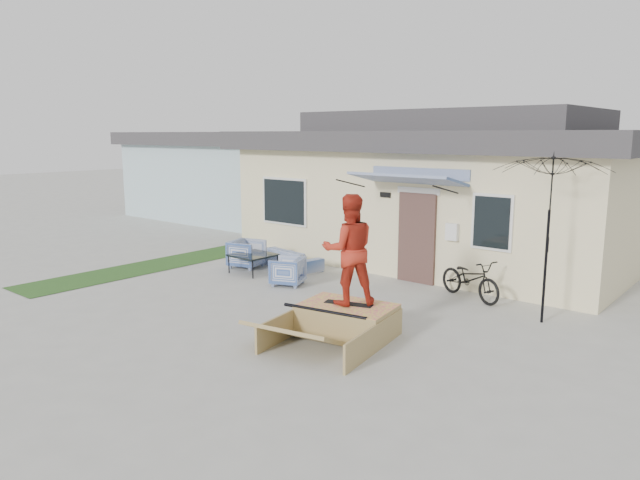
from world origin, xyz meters
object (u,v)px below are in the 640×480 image
Objects in this scene: skateboard at (349,303)px; skater at (349,248)px; armchair_left at (247,252)px; armchair_right at (288,270)px; loveseat at (293,255)px; skate_ramp at (347,320)px; patio_umbrella at (548,229)px; bicycle at (471,274)px; coffee_table at (253,263)px.

skateboard is 0.45× the size of skater.
armchair_left is 1.12× the size of armchair_right.
skater is at bearing 151.23° from loveseat.
armchair_right is 0.34× the size of skate_ramp.
patio_umbrella is at bearing 40.83° from skate_ramp.
skateboard is at bearing -170.40° from bicycle.
armchair_right is at bearing -12.64° from coffee_table.
skater is (3.09, -1.76, 1.17)m from armchair_right.
skate_ramp is 1.27m from skater.
armchair_left reaches higher than coffee_table.
armchair_right is 0.32× the size of patio_umbrella.
coffee_table is (-1.48, 0.33, -0.12)m from armchair_right.
armchair_left is 0.36× the size of patio_umbrella.
skater is (-0.01, 0.05, 1.27)m from skate_ramp.
loveseat is at bearing -68.60° from armchair_left.
coffee_table is at bearing 145.55° from skate_ramp.
loveseat is 5.22m from skate_ramp.
loveseat is 5.19m from skateboard.
skater is at bearing -106.61° from skateboard.
skater reaches higher than bicycle.
armchair_left reaches higher than loveseat.
bicycle is (5.77, 0.99, 0.13)m from armchair_left.
patio_umbrella is at bearing -178.87° from skater.
armchair_left is at bearing 120.25° from bicycle.
loveseat is 5.32m from skater.
armchair_right is 1.52m from coffee_table.
armchair_right reaches higher than loveseat.
skater is (4.57, -2.09, 1.29)m from coffee_table.
skateboard is (-0.65, -3.38, 0.02)m from bicycle.
skateboard is at bearing 37.38° from armchair_right.
bicycle is 1.95× the size of skateboard.
bicycle is at bearing 62.48° from skateboard.
patio_umbrella is at bearing -88.61° from bicycle.
patio_umbrella reaches higher than bicycle.
skater reaches higher than patio_umbrella.
bicycle is at bearing 13.85° from coffee_table.
loveseat is 0.82× the size of skate_ramp.
armchair_right is at bearing 133.67° from skateboard.
loveseat is at bearing 177.20° from patio_umbrella.
patio_umbrella is (6.53, -0.32, 1.41)m from loveseat.
coffee_table is 5.38m from bicycle.
armchair_left is 5.76m from skater.
skateboard is (4.15, -3.10, 0.21)m from loveseat.
skater is at bearing -130.46° from patio_umbrella.
skate_ramp is (5.13, -2.44, -0.14)m from armchair_left.
bicycle is (5.22, 1.29, 0.29)m from coffee_table.
patio_umbrella is at bearing 32.93° from skateboard.
skater reaches higher than skate_ramp.
patio_umbrella is (6.94, 0.69, 1.51)m from coffee_table.
armchair_left is 5.65m from skateboard.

